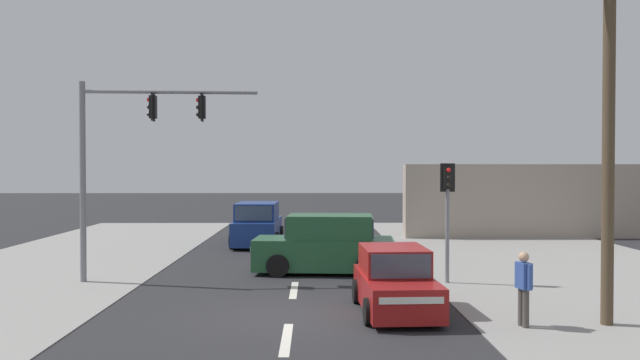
# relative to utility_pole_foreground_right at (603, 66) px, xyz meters

# --- Properties ---
(ground_plane) EXTENTS (140.00, 140.00, 0.00)m
(ground_plane) POSITION_rel_utility_pole_foreground_right_xyz_m (-6.79, 0.99, -5.62)
(ground_plane) COLOR #28282B
(lane_dash_near) EXTENTS (0.20, 2.40, 0.01)m
(lane_dash_near) POSITION_rel_utility_pole_foreground_right_xyz_m (-6.79, -1.01, -5.62)
(lane_dash_near) COLOR silver
(lane_dash_near) RESTS_ON ground
(lane_dash_mid) EXTENTS (0.20, 2.40, 0.01)m
(lane_dash_mid) POSITION_rel_utility_pole_foreground_right_xyz_m (-6.79, 3.99, -5.62)
(lane_dash_mid) COLOR silver
(lane_dash_mid) RESTS_ON ground
(lane_dash_far) EXTENTS (0.20, 2.40, 0.01)m
(lane_dash_far) POSITION_rel_utility_pole_foreground_right_xyz_m (-6.79, 8.99, -5.62)
(lane_dash_far) COLOR silver
(lane_dash_far) RESTS_ON ground
(kerb_right_verge) EXTENTS (10.00, 44.00, 0.02)m
(kerb_right_verge) POSITION_rel_utility_pole_foreground_right_xyz_m (2.21, 2.99, -5.61)
(kerb_right_verge) COLOR gray
(kerb_right_verge) RESTS_ON ground
(kerb_left_verge) EXTENTS (8.00, 40.00, 0.02)m
(kerb_left_verge) POSITION_rel_utility_pole_foreground_right_xyz_m (-15.29, 4.99, -5.61)
(kerb_left_verge) COLOR gray
(kerb_left_verge) RESTS_ON ground
(utility_pole_foreground_right) EXTENTS (3.78, 0.55, 10.51)m
(utility_pole_foreground_right) POSITION_rel_utility_pole_foreground_right_xyz_m (0.00, 0.00, 0.00)
(utility_pole_foreground_right) COLOR #4C3D2B
(utility_pole_foreground_right) RESTS_ON ground
(traffic_signal_mast) EXTENTS (5.29, 0.51, 6.00)m
(traffic_signal_mast) POSITION_rel_utility_pole_foreground_right_xyz_m (-11.84, 5.32, -1.48)
(traffic_signal_mast) COLOR slate
(traffic_signal_mast) RESTS_ON ground
(pedestal_signal_right_kerb) EXTENTS (0.44, 0.29, 3.56)m
(pedestal_signal_right_kerb) POSITION_rel_utility_pole_foreground_right_xyz_m (-2.28, 4.94, -3.21)
(pedestal_signal_right_kerb) COLOR slate
(pedestal_signal_right_kerb) RESTS_ON ground
(shopfront_wall_far) EXTENTS (12.00, 1.00, 3.60)m
(shopfront_wall_far) POSITION_rel_utility_pole_foreground_right_xyz_m (4.21, 16.99, -3.82)
(shopfront_wall_far) COLOR #A39384
(shopfront_wall_far) RESTS_ON ground
(suv_crossing_left) EXTENTS (4.65, 2.31, 1.90)m
(suv_crossing_left) POSITION_rel_utility_pole_foreground_right_xyz_m (-5.85, 6.84, -4.74)
(suv_crossing_left) COLOR #235633
(suv_crossing_left) RESTS_ON ground
(hatchback_receding_far) EXTENTS (1.91, 3.70, 1.53)m
(hatchback_receding_far) POSITION_rel_utility_pole_foreground_right_xyz_m (-4.31, 1.31, -4.92)
(hatchback_receding_far) COLOR maroon
(hatchback_receding_far) RESTS_ON ground
(suv_kerbside_parked) EXTENTS (2.13, 4.57, 1.90)m
(suv_kerbside_parked) POSITION_rel_utility_pole_foreground_right_xyz_m (-8.72, 14.17, -4.74)
(suv_kerbside_parked) COLOR navy
(suv_kerbside_parked) RESTS_ON ground
(pedestrian_at_kerb) EXTENTS (0.29, 0.55, 1.63)m
(pedestrian_at_kerb) POSITION_rel_utility_pole_foreground_right_xyz_m (-1.75, -0.17, -4.70)
(pedestrian_at_kerb) COLOR #47423D
(pedestrian_at_kerb) RESTS_ON ground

